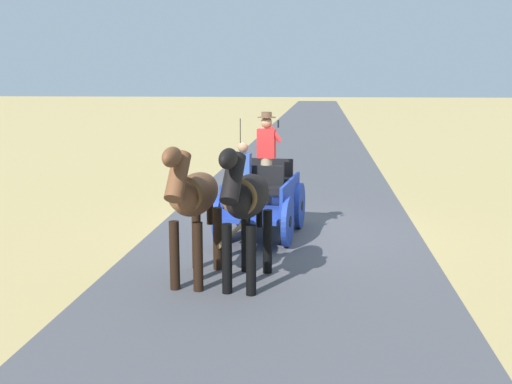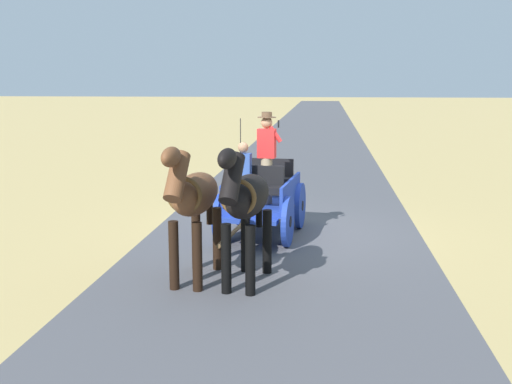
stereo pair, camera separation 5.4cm
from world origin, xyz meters
name	(u,v)px [view 1 (the left image)]	position (x,y,z in m)	size (l,w,h in m)	color
ground_plane	(285,233)	(0.00, 0.00, 0.00)	(200.00, 200.00, 0.00)	tan
road_surface	(285,233)	(0.00, 0.00, 0.00)	(5.50, 160.00, 0.01)	#4C4C51
horse_drawn_carriage	(262,196)	(0.45, 0.28, 0.82)	(1.67, 4.52, 2.50)	#1E3899
horse_near_side	(246,200)	(0.39, 3.33, 1.32)	(0.76, 2.15, 2.21)	black
horse_off_side	(194,198)	(1.20, 3.24, 1.32)	(0.72, 2.14, 2.21)	brown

